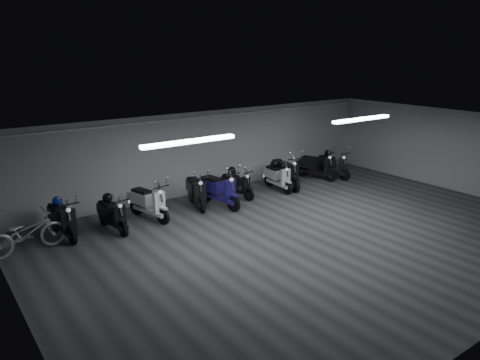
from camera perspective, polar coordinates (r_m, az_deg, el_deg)
floor at (r=12.40m, az=8.67°, el=-6.92°), size 14.00×10.00×0.01m
ceiling at (r=11.61m, az=9.25°, el=5.98°), size 14.00×10.00×0.01m
back_wall at (r=15.75m, az=-3.93°, el=3.54°), size 14.00×0.01×2.80m
left_wall at (r=8.81m, az=-25.99°, el=-8.30°), size 0.01×10.00×2.80m
right_wall at (r=17.47m, az=25.58°, el=3.24°), size 0.01×10.00×2.80m
fluor_strip_left at (r=10.60m, az=-6.30°, el=4.79°), size 2.40×0.18×0.08m
fluor_strip_right at (r=14.49m, az=14.92°, el=7.34°), size 2.40×0.18×0.08m
conduit at (r=15.46m, az=-3.85°, el=7.90°), size 13.60×0.05×0.05m
scooter_0 at (r=12.79m, az=-21.30°, el=-3.95°), size 0.74×1.82×1.32m
scooter_1 at (r=12.84m, az=-15.64°, el=-3.58°), size 0.73×1.70×1.23m
scooter_2 at (r=13.44m, az=-11.33°, el=-2.10°), size 1.02×1.92×1.36m
scooter_3 at (r=14.30m, az=-5.47°, el=-0.79°), size 1.06×1.91×1.35m
scooter_4 at (r=14.26m, az=-2.64°, el=-0.57°), size 0.95×2.03×1.45m
scooter_5 at (r=15.17m, az=-0.39°, el=-0.05°), size 0.86×1.67×1.19m
scooter_6 at (r=16.00m, az=4.79°, el=0.89°), size 0.71×1.74×1.27m
scooter_7 at (r=16.30m, az=5.68°, el=1.53°), size 0.98×2.07×1.48m
scooter_8 at (r=17.56m, az=9.56°, el=2.23°), size 1.12×1.91×1.35m
scooter_9 at (r=17.89m, az=11.47°, el=2.28°), size 0.75×1.78×1.29m
bicycle at (r=12.24m, az=-25.12°, el=-5.55°), size 1.92×0.85×1.21m
helmet_0 at (r=17.97m, az=10.91°, el=3.32°), size 0.27×0.27×0.27m
helmet_1 at (r=16.12m, az=4.32°, el=2.04°), size 0.26×0.26×0.26m
helmet_2 at (r=12.94m, az=-16.20°, el=-2.14°), size 0.27×0.27×0.27m
helmet_3 at (r=12.93m, az=-21.80°, el=-2.45°), size 0.26×0.26×0.26m
helmet_4 at (r=15.24m, az=-1.01°, el=1.14°), size 0.29×0.29×0.29m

